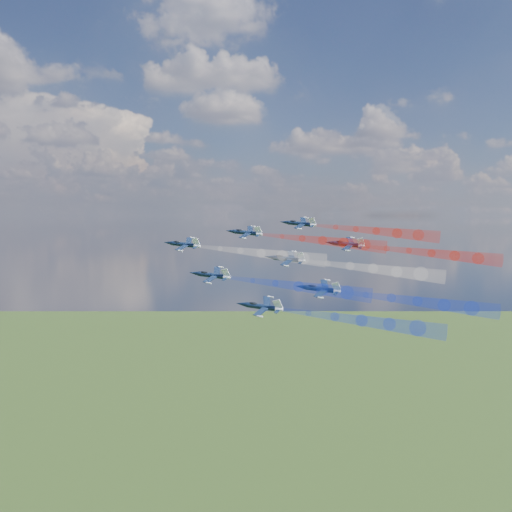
{
  "coord_description": "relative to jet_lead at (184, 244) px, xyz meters",
  "views": [
    {
      "loc": [
        -33.6,
        -148.9,
        169.69
      ],
      "look_at": [
        -1.97,
        -10.48,
        159.51
      ],
      "focal_mm": 39.49,
      "sensor_mm": 36.0,
      "label": 1
    }
  ],
  "objects": [
    {
      "name": "jet_lead",
      "position": [
        0.0,
        0.0,
        0.0
      ],
      "size": [
        13.89,
        13.17,
        6.83
      ],
      "primitive_type": null,
      "rotation": [
        0.1,
        -0.38,
        1.03
      ],
      "color": "black"
    },
    {
      "name": "trail_lead",
      "position": [
        18.69,
        -10.35,
        -1.94
      ],
      "size": [
        31.16,
        20.28,
        7.68
      ],
      "primitive_type": null,
      "rotation": [
        0.1,
        -0.38,
        1.03
      ],
      "color": "white"
    },
    {
      "name": "jet_inner_left",
      "position": [
        5.1,
        -15.96,
        -6.69
      ],
      "size": [
        13.89,
        13.17,
        6.83
      ],
      "primitive_type": null,
      "rotation": [
        0.1,
        -0.38,
        1.03
      ],
      "color": "black"
    },
    {
      "name": "trail_inner_left",
      "position": [
        23.79,
        -26.31,
        -8.63
      ],
      "size": [
        31.16,
        20.28,
        7.68
      ],
      "primitive_type": null,
      "rotation": [
        0.1,
        -0.38,
        1.03
      ],
      "color": "blue"
    },
    {
      "name": "jet_inner_right",
      "position": [
        17.3,
        2.17,
        2.96
      ],
      "size": [
        13.89,
        13.17,
        6.83
      ],
      "primitive_type": null,
      "rotation": [
        0.1,
        -0.38,
        1.03
      ],
      "color": "black"
    },
    {
      "name": "trail_inner_right",
      "position": [
        35.99,
        -8.18,
        1.02
      ],
      "size": [
        31.16,
        20.28,
        7.68
      ],
      "primitive_type": null,
      "rotation": [
        0.1,
        -0.38,
        1.03
      ],
      "color": "red"
    },
    {
      "name": "jet_outer_left",
      "position": [
        13.44,
        -32.71,
        -11.95
      ],
      "size": [
        13.89,
        13.17,
        6.83
      ],
      "primitive_type": null,
      "rotation": [
        0.1,
        -0.38,
        1.03
      ],
      "color": "black"
    },
    {
      "name": "trail_outer_left",
      "position": [
        32.13,
        -43.06,
        -13.89
      ],
      "size": [
        31.16,
        20.28,
        7.68
      ],
      "primitive_type": null,
      "rotation": [
        0.1,
        -0.38,
        1.03
      ],
      "color": "blue"
    },
    {
      "name": "jet_center_third",
      "position": [
        24.54,
        -13.76,
        -3.24
      ],
      "size": [
        13.89,
        13.17,
        6.83
      ],
      "primitive_type": null,
      "rotation": [
        0.1,
        -0.38,
        1.03
      ],
      "color": "black"
    },
    {
      "name": "trail_center_third",
      "position": [
        43.23,
        -24.11,
        -5.18
      ],
      "size": [
        31.16,
        20.28,
        7.68
      ],
      "primitive_type": null,
      "rotation": [
        0.1,
        -0.38,
        1.03
      ],
      "color": "white"
    },
    {
      "name": "jet_outer_right",
      "position": [
        33.09,
        3.22,
        5.38
      ],
      "size": [
        13.89,
        13.17,
        6.83
      ],
      "primitive_type": null,
      "rotation": [
        0.1,
        -0.38,
        1.03
      ],
      "color": "black"
    },
    {
      "name": "trail_outer_right",
      "position": [
        51.78,
        -7.13,
        3.44
      ],
      "size": [
        31.16,
        20.28,
        7.68
      ],
      "primitive_type": null,
      "rotation": [
        0.1,
        -0.38,
        1.03
      ],
      "color": "red"
    },
    {
      "name": "jet_rear_left",
      "position": [
        28.14,
        -28.74,
        -9.06
      ],
      "size": [
        13.89,
        13.17,
        6.83
      ],
      "primitive_type": null,
      "rotation": [
        0.1,
        -0.38,
        1.03
      ],
      "color": "black"
    },
    {
      "name": "trail_rear_left",
      "position": [
        46.83,
        -39.09,
        -11.0
      ],
      "size": [
        31.16,
        20.28,
        7.68
      ],
      "primitive_type": null,
      "rotation": [
        0.1,
        -0.38,
        1.03
      ],
      "color": "blue"
    },
    {
      "name": "jet_rear_right",
      "position": [
        41.66,
        -10.93,
        0.1
      ],
      "size": [
        13.89,
        13.17,
        6.83
      ],
      "primitive_type": null,
      "rotation": [
        0.1,
        -0.38,
        1.03
      ],
      "color": "black"
    },
    {
      "name": "trail_rear_right",
      "position": [
        60.35,
        -21.28,
        -1.84
      ],
      "size": [
        31.16,
        20.28,
        7.68
      ],
      "primitive_type": null,
      "rotation": [
        0.1,
        -0.38,
        1.03
      ],
      "color": "red"
    }
  ]
}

